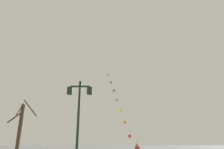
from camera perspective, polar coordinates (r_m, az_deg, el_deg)
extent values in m
cylinder|color=#1E2D23|center=(10.66, -9.69, -15.32)|extent=(0.14, 0.14, 4.85)
sphere|color=#1E2D23|center=(11.09, -8.98, -2.30)|extent=(0.16, 0.16, 0.16)
cube|color=#1E2D23|center=(11.03, -9.04, -3.45)|extent=(1.08, 0.08, 0.08)
cube|color=#1E2D23|center=(11.06, -11.88, -4.67)|extent=(0.28, 0.28, 0.40)
cube|color=beige|center=(11.06, -11.88, -4.67)|extent=(0.19, 0.19, 0.30)
cube|color=#1E2D23|center=(10.89, -6.29, -4.73)|extent=(0.28, 0.28, 0.40)
cube|color=beige|center=(10.89, -6.29, -4.73)|extent=(0.19, 0.19, 0.30)
cylinder|color=silver|center=(17.72, 6.62, -20.62)|extent=(0.57, 1.66, 2.10)
cylinder|color=silver|center=(19.03, 4.60, -15.43)|extent=(0.37, 1.04, 1.32)
cylinder|color=silver|center=(20.14, 3.29, -11.91)|extent=(0.37, 1.04, 1.32)
cylinder|color=silver|center=(21.32, 2.16, -8.77)|extent=(0.37, 1.04, 1.32)
cylinder|color=silver|center=(22.57, 1.16, -5.96)|extent=(0.37, 1.04, 1.32)
cylinder|color=silver|center=(23.87, 0.28, -3.46)|extent=(0.37, 1.04, 1.32)
cylinder|color=silver|center=(25.22, -0.51, -1.21)|extent=(0.37, 1.04, 1.32)
cylinder|color=silver|center=(26.61, -1.21, 0.80)|extent=(0.37, 1.04, 1.32)
cube|color=red|center=(18.51, 5.33, -17.34)|extent=(0.34, 0.11, 0.35)
cylinder|color=red|center=(18.50, 5.35, -18.03)|extent=(0.02, 0.03, 0.19)
cube|color=orange|center=(19.57, 3.92, -13.62)|extent=(0.34, 0.11, 0.35)
cylinder|color=orange|center=(19.55, 3.94, -14.27)|extent=(0.02, 0.03, 0.18)
cube|color=yellow|center=(20.72, 2.71, -10.30)|extent=(0.33, 0.14, 0.35)
cylinder|color=yellow|center=(20.69, 2.72, -10.90)|extent=(0.03, 0.04, 0.18)
cube|color=green|center=(21.94, 1.64, -7.33)|extent=(0.31, 0.19, 0.35)
cylinder|color=green|center=(21.90, 1.65, -7.87)|extent=(0.03, 0.04, 0.16)
cube|color=blue|center=(23.22, 0.70, -4.68)|extent=(0.35, 0.06, 0.35)
cylinder|color=blue|center=(23.16, 0.71, -5.21)|extent=(0.02, 0.02, 0.18)
cube|color=purple|center=(24.54, -0.13, -2.30)|extent=(0.34, 0.13, 0.35)
cylinder|color=purple|center=(24.47, -0.13, -2.88)|extent=(0.02, 0.03, 0.25)
cube|color=pink|center=(25.91, -0.87, -0.18)|extent=(0.30, 0.20, 0.35)
cylinder|color=pink|center=(25.84, -0.87, -0.70)|extent=(0.03, 0.03, 0.24)
cube|color=white|center=(27.32, -1.54, 1.73)|extent=(0.35, 0.09, 0.35)
cylinder|color=white|center=(27.24, -1.54, 1.26)|extent=(0.03, 0.05, 0.21)
sphere|color=tan|center=(15.45, 7.47, -19.48)|extent=(0.22, 0.22, 0.22)
cylinder|color=#B22D26|center=(15.66, 7.23, -20.39)|extent=(0.17, 0.40, 0.50)
cylinder|color=#423323|center=(15.21, -25.20, -15.90)|extent=(0.25, 0.25, 4.29)
cylinder|color=#423323|center=(15.00, -25.11, -9.44)|extent=(0.17, 0.85, 1.16)
cylinder|color=#423323|center=(15.18, -26.09, -11.04)|extent=(0.75, 0.65, 0.86)
cylinder|color=#423323|center=(15.37, -22.39, -8.99)|extent=(0.98, 0.48, 1.16)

